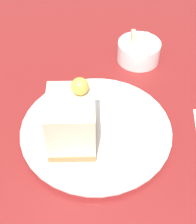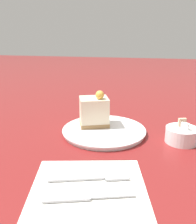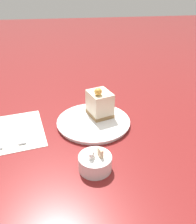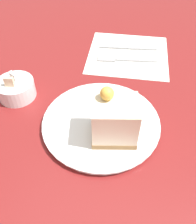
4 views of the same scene
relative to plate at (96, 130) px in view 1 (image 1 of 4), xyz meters
name	(u,v)px [view 1 (image 1 of 4)]	position (x,y,z in m)	size (l,w,h in m)	color
ground_plane	(98,141)	(0.01, -0.02, -0.01)	(4.00, 4.00, 0.00)	maroon
plate	(96,130)	(0.00, 0.00, 0.00)	(0.24, 0.24, 0.01)	white
cake_slice	(72,121)	(-0.03, -0.03, 0.05)	(0.09, 0.10, 0.11)	#9E7547
sugar_bowl	(139,51)	(0.02, 0.21, 0.01)	(0.08, 0.08, 0.06)	white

